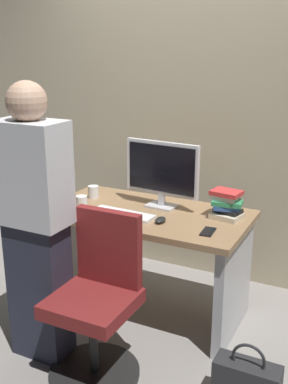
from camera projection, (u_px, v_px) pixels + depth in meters
name	position (u px, v px, depth m)	size (l,w,h in m)	color
ground_plane	(147.00, 310.00, 3.37)	(9.00, 9.00, 0.00)	gray
wall_back	(195.00, 88.00, 3.62)	(6.40, 0.10, 3.00)	tan
desk	(147.00, 244.00, 3.22)	(1.35, 0.72, 0.75)	#93704C
office_chair	(98.00, 304.00, 2.63)	(0.52, 0.52, 0.94)	black
person_at_desk	(35.00, 224.00, 2.66)	(0.40, 0.24, 1.64)	#262838
monitor	(162.00, 171.00, 3.15)	(0.54, 0.16, 0.46)	silver
keyboard	(123.00, 214.00, 3.07)	(0.43, 0.13, 0.02)	white
mouse	(160.00, 220.00, 2.94)	(0.06, 0.10, 0.03)	black
cup_near_keyboard	(82.00, 203.00, 3.14)	(0.07, 0.07, 0.10)	white
cup_by_monitor	(93.00, 192.00, 3.42)	(0.08, 0.08, 0.09)	silver
book_stack	(227.00, 205.00, 3.00)	(0.21, 0.19, 0.18)	beige
cell_phone	(208.00, 232.00, 2.79)	(0.07, 0.14, 0.01)	black
handbag	(246.00, 384.00, 2.43)	(0.34, 0.14, 0.38)	#262628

